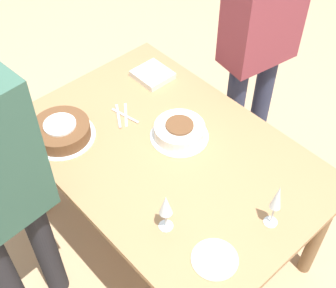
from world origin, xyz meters
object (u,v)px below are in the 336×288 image
object	(u,v)px
wine_glass_near	(277,199)
person_watching	(262,26)
wine_glass_far	(166,206)
cake_front_chocolate	(61,131)
cake_center_white	(179,131)

from	to	relation	value
wine_glass_near	person_watching	world-z (taller)	person_watching
wine_glass_near	wine_glass_far	size ratio (longest dim) A/B	1.17
cake_front_chocolate	wine_glass_near	world-z (taller)	wine_glass_near
cake_center_white	cake_front_chocolate	bearing A→B (deg)	-132.18
person_watching	cake_center_white	bearing A→B (deg)	16.96
wine_glass_near	wine_glass_far	bearing A→B (deg)	-129.74
cake_front_chocolate	person_watching	xyz separation A→B (m)	(0.28, 1.09, 0.24)
wine_glass_near	person_watching	bearing A→B (deg)	134.27
wine_glass_near	cake_front_chocolate	bearing A→B (deg)	-160.04
cake_front_chocolate	wine_glass_far	distance (m)	0.72
cake_center_white	wine_glass_near	bearing A→B (deg)	-5.54
cake_center_white	wine_glass_far	distance (m)	0.53
cake_center_white	wine_glass_far	world-z (taller)	wine_glass_far
wine_glass_far	wine_glass_near	bearing A→B (deg)	50.26
wine_glass_far	cake_front_chocolate	bearing A→B (deg)	-177.73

